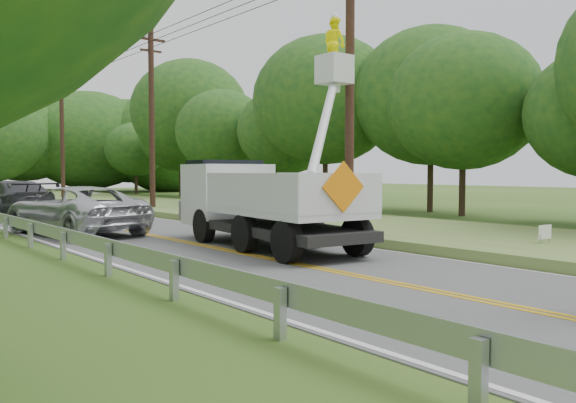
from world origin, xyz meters
TOP-DOWN VIEW (x-y plane):
  - ground at (0.00, 0.00)m, footprint 140.00×140.00m
  - road at (0.00, 14.00)m, footprint 7.20×96.00m
  - guardrail at (-4.02, 14.91)m, footprint 0.18×48.00m
  - utility_poles at (5.00, 17.02)m, footprint 1.60×43.30m
  - tall_grass_verge at (7.10, 14.00)m, footprint 7.00×96.00m
  - treeline_right at (15.52, 24.15)m, footprint 11.35×53.16m
  - bucket_truck at (1.59, 9.53)m, footprint 5.13×7.63m
  - suv_silver at (-1.92, 15.61)m, footprint 3.79×6.47m
  - suv_darkgrey at (-1.96, 24.47)m, footprint 3.12×6.32m
  - yard_sign at (6.36, 2.89)m, footprint 0.55×0.08m

SIDE VIEW (x-z plane):
  - ground at x=0.00m, z-range 0.00..0.00m
  - road at x=0.00m, z-range 0.00..0.02m
  - tall_grass_verge at x=7.10m, z-range 0.00..0.30m
  - guardrail at x=-4.02m, z-range 0.17..0.94m
  - yard_sign at x=6.36m, z-range 0.17..0.96m
  - suv_silver at x=-1.92m, z-range 0.02..1.71m
  - suv_darkgrey at x=-1.96m, z-range 0.02..1.79m
  - bucket_truck at x=1.59m, z-range -1.96..5.20m
  - utility_poles at x=5.00m, z-range 0.27..10.27m
  - treeline_right at x=15.52m, z-range 0.25..11.73m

